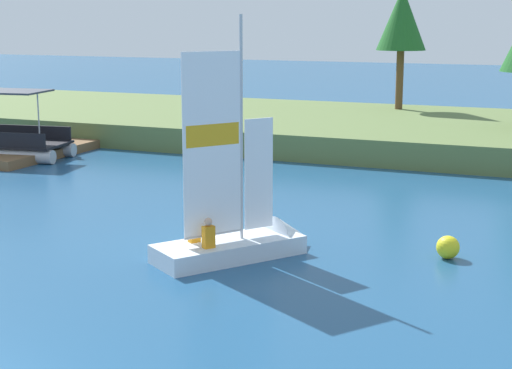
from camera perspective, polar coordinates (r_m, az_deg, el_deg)
The scene contains 6 objects.
shore_bank at distance 40.38m, azimuth 8.68°, elevation 3.81°, with size 80.00×14.13×1.14m, color #5B703D.
shoreline_tree_left at distance 44.53m, azimuth 10.25°, elevation 11.36°, with size 2.65×2.65×6.49m.
wooden_dock at distance 36.87m, azimuth -14.79°, elevation 2.22°, with size 1.94×6.97×0.39m, color brown.
sailboat at distance 20.92m, azimuth -0.39°, elevation -3.78°, with size 3.61×4.36×6.54m.
pontoon_boat at distance 36.90m, azimuth -17.25°, elevation 2.89°, with size 5.83×3.32×2.95m.
channel_buoy at distance 21.17m, azimuth 13.40°, elevation -4.33°, with size 0.59×0.59×0.59m, color yellow.
Camera 1 is at (9.79, -8.54, 6.04)m, focal length 56.66 mm.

